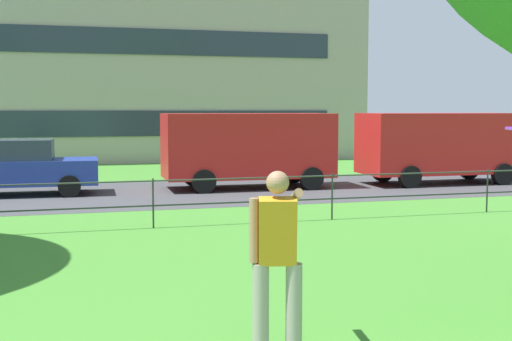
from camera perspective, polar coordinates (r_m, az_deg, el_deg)
street_strip at (r=19.09m, az=-10.69°, el=-2.01°), size 80.00×6.22×0.01m
park_fence at (r=13.63m, az=-8.68°, el=-2.05°), size 38.44×0.04×1.00m
person_thrower at (r=6.52m, az=1.81°, el=-7.26°), size 0.66×0.74×1.80m
car_blue_far_left at (r=19.68m, az=-19.15°, el=0.28°), size 4.06×1.92×1.54m
panel_van_right at (r=20.19m, az=-0.65°, el=2.09°), size 5.05×2.20×2.24m
panel_van_center at (r=22.28m, az=15.24°, el=2.20°), size 5.02×2.15×2.24m
apartment_building_background at (r=37.47m, az=-14.61°, el=12.45°), size 26.01×15.72×14.36m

